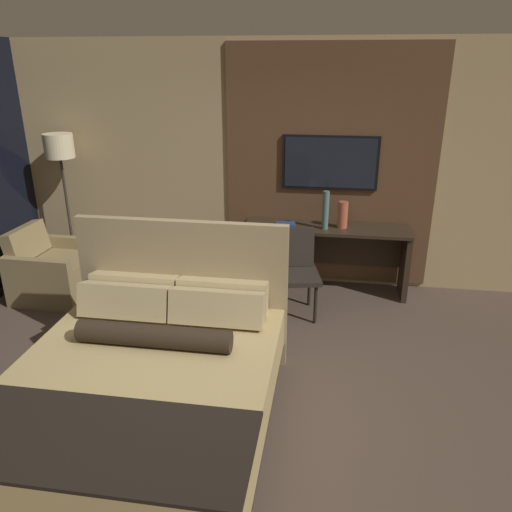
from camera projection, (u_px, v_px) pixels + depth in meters
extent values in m
plane|color=#4C3D33|center=(222.00, 407.00, 3.94)|extent=(16.00, 16.00, 0.00)
cube|color=tan|center=(267.00, 166.00, 5.82)|extent=(7.20, 0.06, 2.80)
cube|color=brown|center=(330.00, 169.00, 5.68)|extent=(2.37, 0.03, 2.70)
cube|color=#33281E|center=(143.00, 423.00, 3.60)|extent=(1.76, 2.05, 0.22)
cube|color=tan|center=(140.00, 391.00, 3.50)|extent=(1.82, 2.11, 0.33)
cube|color=black|center=(93.00, 439.00, 2.80)|extent=(1.83, 0.74, 0.02)
cube|color=#998460|center=(183.00, 291.00, 4.41)|extent=(1.85, 0.08, 1.30)
cube|color=tan|center=(135.00, 290.00, 4.32)|extent=(0.76, 0.23, 0.31)
cube|color=tan|center=(222.00, 296.00, 4.21)|extent=(0.76, 0.23, 0.31)
cube|color=tan|center=(125.00, 301.00, 4.13)|extent=(0.76, 0.25, 0.32)
cube|color=tan|center=(217.00, 308.00, 4.02)|extent=(0.76, 0.25, 0.32)
cylinder|color=#2D2319|center=(154.00, 336.00, 3.71)|extent=(1.18, 0.17, 0.17)
cube|color=#2D2319|center=(326.00, 229.00, 5.66)|extent=(1.87, 0.48, 0.03)
cube|color=#2D2319|center=(248.00, 256.00, 5.94)|extent=(0.06, 0.43, 0.75)
cube|color=#2D2319|center=(405.00, 265.00, 5.68)|extent=(0.06, 0.43, 0.75)
cube|color=#2D2319|center=(325.00, 248.00, 5.98)|extent=(1.75, 0.02, 0.38)
cube|color=black|center=(330.00, 163.00, 5.62)|extent=(1.08, 0.04, 0.61)
cube|color=black|center=(330.00, 163.00, 5.60)|extent=(1.01, 0.01, 0.56)
cube|color=#28231E|center=(293.00, 275.00, 5.22)|extent=(0.63, 0.61, 0.05)
cube|color=#28231E|center=(291.00, 247.00, 5.34)|extent=(0.51, 0.20, 0.42)
cylinder|color=black|center=(274.00, 305.00, 5.10)|extent=(0.04, 0.04, 0.43)
cylinder|color=black|center=(315.00, 304.00, 5.12)|extent=(0.04, 0.04, 0.43)
cylinder|color=black|center=(270.00, 288.00, 5.48)|extent=(0.04, 0.04, 0.43)
cylinder|color=black|center=(309.00, 287.00, 5.50)|extent=(0.04, 0.04, 0.43)
cube|color=olive|center=(58.00, 277.00, 5.75)|extent=(0.81, 0.66, 0.45)
cube|color=olive|center=(26.00, 242.00, 5.66)|extent=(0.22, 0.64, 0.38)
cube|color=olive|center=(38.00, 284.00, 5.39)|extent=(0.80, 0.12, 0.59)
cube|color=olive|center=(73.00, 260.00, 6.07)|extent=(0.80, 0.12, 0.59)
cylinder|color=#282623|center=(77.00, 273.00, 6.39)|extent=(0.28, 0.28, 0.03)
cylinder|color=#332D28|center=(69.00, 217.00, 6.12)|extent=(0.03, 0.03, 1.53)
cylinder|color=beige|center=(59.00, 146.00, 5.80)|extent=(0.34, 0.34, 0.28)
cylinder|color=#4C706B|center=(326.00, 210.00, 5.52)|extent=(0.07, 0.07, 0.43)
cylinder|color=#B2563D|center=(343.00, 215.00, 5.58)|extent=(0.11, 0.11, 0.30)
cube|color=navy|center=(286.00, 224.00, 5.70)|extent=(0.24, 0.19, 0.03)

